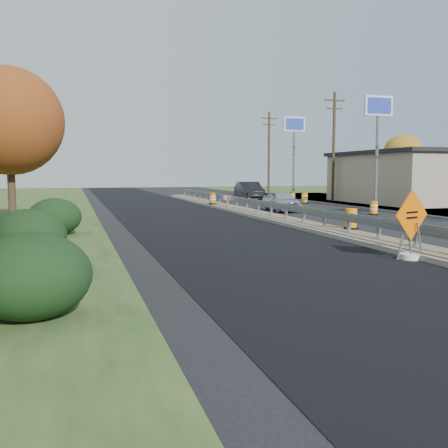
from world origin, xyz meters
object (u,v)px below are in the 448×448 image
object	(u,v)px
caution_sign	(411,242)
barrel_shoulder_mid	(305,198)
barrel_shoulder_near	(374,208)
barrel_shoulder_far	(293,196)
barrel_median_mid	(351,219)
barrel_median_far	(213,199)
car_silver	(282,201)
car_dark_mid	(249,191)

from	to	relation	value
caution_sign	barrel_shoulder_mid	size ratio (longest dim) A/B	2.24
barrel_shoulder_near	barrel_shoulder_far	xyz separation A→B (m)	(2.20, 16.42, -0.02)
caution_sign	barrel_median_mid	world-z (taller)	caution_sign
barrel_median_far	barrel_shoulder_near	size ratio (longest dim) A/B	1.01
barrel_shoulder_near	car_silver	distance (m)	5.90
barrel_median_mid	car_dark_mid	size ratio (longest dim) A/B	0.16
barrel_median_mid	car_dark_mid	distance (m)	24.59
barrel_median_far	car_dark_mid	bearing A→B (deg)	52.88
car_dark_mid	barrel_shoulder_far	bearing A→B (deg)	10.63
car_silver	car_dark_mid	bearing A→B (deg)	82.76
barrel_median_mid	barrel_shoulder_mid	world-z (taller)	barrel_median_mid
barrel_median_far	car_silver	world-z (taller)	car_silver
car_silver	barrel_shoulder_mid	bearing A→B (deg)	56.89
barrel_median_mid	barrel_shoulder_near	bearing A→B (deg)	51.59
caution_sign	barrel_median_far	bearing A→B (deg)	70.69
caution_sign	car_dark_mid	distance (m)	30.42
barrel_shoulder_near	car_silver	size ratio (longest dim) A/B	0.20
car_silver	car_dark_mid	distance (m)	12.17
barrel_shoulder_mid	car_dark_mid	xyz separation A→B (m)	(-3.15, 4.72, 0.41)
barrel_median_mid	car_silver	distance (m)	12.42
caution_sign	barrel_shoulder_mid	world-z (taller)	caution_sign
caution_sign	barrel_median_mid	distance (m)	5.84
car_dark_mid	barrel_shoulder_near	bearing A→B (deg)	-76.01
barrel_shoulder_mid	barrel_median_far	bearing A→B (deg)	-164.59
caution_sign	barrel_shoulder_far	bearing A→B (deg)	53.09
barrel_median_mid	barrel_shoulder_near	xyz separation A→B (m)	(6.45, 8.14, -0.24)
barrel_median_mid	barrel_shoulder_mid	distance (m)	20.86
barrel_shoulder_mid	barrel_shoulder_far	world-z (taller)	barrel_shoulder_mid
barrel_shoulder_far	car_silver	size ratio (longest dim) A/B	0.19
caution_sign	barrel_shoulder_mid	distance (m)	26.67
caution_sign	barrel_median_far	xyz separation A→B (m)	(0.35, 22.81, 0.10)
barrel_shoulder_mid	barrel_shoulder_far	size ratio (longest dim) A/B	1.18
barrel_median_far	barrel_shoulder_far	distance (m)	12.25
barrel_shoulder_mid	car_silver	distance (m)	8.94
caution_sign	barrel_median_far	world-z (taller)	caution_sign
barrel_median_far	barrel_shoulder_near	world-z (taller)	barrel_median_far
caution_sign	car_dark_mid	world-z (taller)	caution_sign
barrel_shoulder_far	car_dark_mid	world-z (taller)	car_dark_mid
barrel_median_far	barrel_shoulder_mid	world-z (taller)	barrel_median_far
barrel_shoulder_far	barrel_shoulder_near	bearing A→B (deg)	-97.63
barrel_median_mid	barrel_shoulder_far	bearing A→B (deg)	70.60
car_silver	car_dark_mid	world-z (taller)	car_dark_mid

